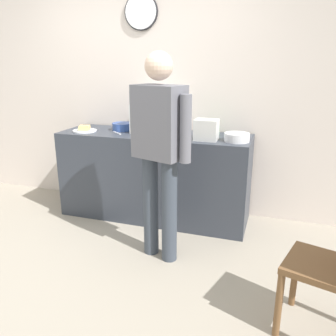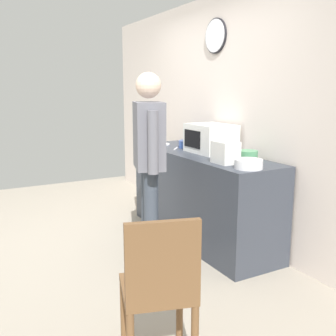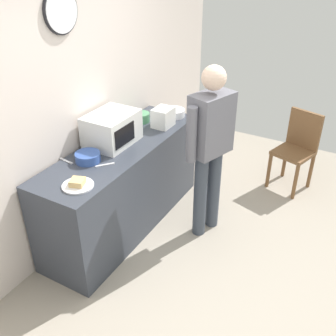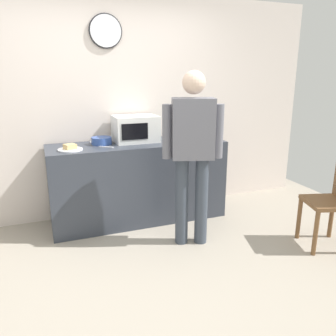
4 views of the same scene
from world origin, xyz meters
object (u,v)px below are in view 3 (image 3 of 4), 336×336
at_px(salad_bowl, 141,117).
at_px(fork_utensil, 105,165).
at_px(cereal_bowl, 174,113).
at_px(sandwich_plate, 78,184).
at_px(spoon_utensil, 66,161).
at_px(toaster, 163,117).
at_px(mixing_bowl, 88,157).
at_px(wooden_chair, 297,147).
at_px(microwave, 112,129).
at_px(person_standing, 210,141).

bearing_deg(salad_bowl, fork_utensil, -166.06).
distance_m(cereal_bowl, fork_utensil, 1.25).
distance_m(sandwich_plate, spoon_utensil, 0.45).
height_order(sandwich_plate, fork_utensil, sandwich_plate).
distance_m(salad_bowl, toaster, 0.27).
xyz_separation_m(fork_utensil, spoon_utensil, (-0.11, 0.35, 0.00)).
bearing_deg(mixing_bowl, salad_bowl, 3.71).
bearing_deg(spoon_utensil, fork_utensil, -71.88).
height_order(cereal_bowl, wooden_chair, cereal_bowl).
xyz_separation_m(salad_bowl, spoon_utensil, (-1.07, 0.11, -0.04)).
bearing_deg(toaster, sandwich_plate, 179.38).
distance_m(sandwich_plate, salad_bowl, 1.36).
bearing_deg(mixing_bowl, spoon_utensil, 119.60).
height_order(microwave, fork_utensil, microwave).
bearing_deg(sandwich_plate, spoon_utensil, 54.14).
bearing_deg(fork_utensil, sandwich_plate, -177.26).
distance_m(mixing_bowl, toaster, 1.00).
bearing_deg(cereal_bowl, toaster, -174.58).
xyz_separation_m(person_standing, wooden_chair, (1.30, -0.57, -0.50)).
height_order(cereal_bowl, mixing_bowl, same).
distance_m(microwave, cereal_bowl, 0.90).
bearing_deg(wooden_chair, microwave, 138.30).
relative_size(mixing_bowl, spoon_utensil, 1.32).
distance_m(salad_bowl, mixing_bowl, 0.97).
bearing_deg(wooden_chair, cereal_bowl, 121.46).
bearing_deg(salad_bowl, microwave, -176.26).
height_order(sandwich_plate, wooden_chair, sandwich_plate).
distance_m(microwave, wooden_chair, 2.25).
bearing_deg(spoon_utensil, mixing_bowl, -60.40).
height_order(cereal_bowl, toaster, toaster).
distance_m(mixing_bowl, wooden_chair, 2.52).
bearing_deg(person_standing, mixing_bowl, 130.55).
xyz_separation_m(toaster, fork_utensil, (-0.96, 0.03, -0.10)).
height_order(salad_bowl, person_standing, person_standing).
bearing_deg(wooden_chair, sandwich_plate, 152.78).
xyz_separation_m(mixing_bowl, toaster, (0.98, -0.21, 0.06)).
height_order(mixing_bowl, person_standing, person_standing).
distance_m(mixing_bowl, spoon_utensil, 0.20).
relative_size(mixing_bowl, toaster, 1.02).
distance_m(spoon_utensil, wooden_chair, 2.69).
relative_size(person_standing, wooden_chair, 1.85).
height_order(cereal_bowl, fork_utensil, cereal_bowl).
bearing_deg(person_standing, fork_utensil, 136.46).
xyz_separation_m(sandwich_plate, spoon_utensil, (0.26, 0.37, -0.02)).
relative_size(cereal_bowl, toaster, 1.08).
xyz_separation_m(microwave, sandwich_plate, (-0.77, -0.22, -0.13)).
distance_m(microwave, toaster, 0.62).
height_order(sandwich_plate, mixing_bowl, mixing_bowl).
distance_m(cereal_bowl, mixing_bowl, 1.28).
relative_size(salad_bowl, fork_utensil, 1.09).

